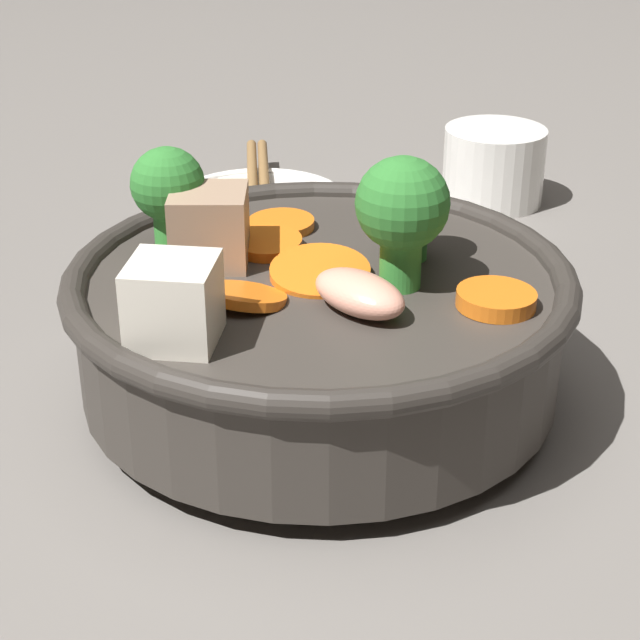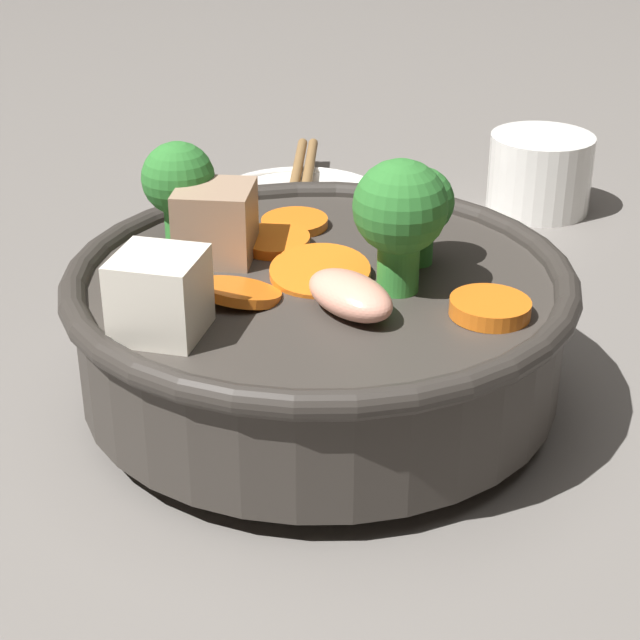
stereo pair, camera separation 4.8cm
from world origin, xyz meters
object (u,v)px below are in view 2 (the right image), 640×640
side_saucer (300,202)px  chopsticks_pair (299,189)px  tea_cup (540,172)px  stirfry_bowl (319,314)px

side_saucer → chopsticks_pair: (0.00, 0.00, 0.01)m
side_saucer → tea_cup: size_ratio=1.73×
stirfry_bowl → chopsticks_pair: (-0.16, 0.18, -0.03)m
stirfry_bowl → tea_cup: 0.29m
tea_cup → chopsticks_pair: (-0.12, -0.10, -0.01)m
stirfry_bowl → side_saucer: stirfry_bowl is taller
tea_cup → chopsticks_pair: size_ratio=0.40×
chopsticks_pair → stirfry_bowl: bearing=-48.5°
side_saucer → chopsticks_pair: bearing=0.0°
side_saucer → stirfry_bowl: bearing=-48.5°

